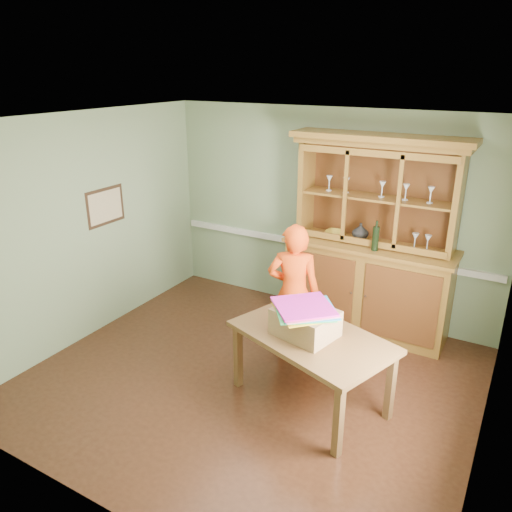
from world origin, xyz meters
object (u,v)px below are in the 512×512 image
Objects in this scene: china_hutch at (369,266)px; dining_table at (312,343)px; person at (293,293)px; cardboard_box at (305,322)px.

china_hutch is 1.75m from dining_table.
person is (-0.52, 0.67, 0.14)m from dining_table.
dining_table is at bearing -89.67° from china_hutch.
dining_table is 0.86m from person.
china_hutch is at bearing -136.85° from person.
dining_table is 1.08× the size of person.
china_hutch reaches higher than dining_table.
china_hutch is 1.52× the size of person.
dining_table is at bearing 22.36° from cardboard_box.
china_hutch is 4.41× the size of cardboard_box.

